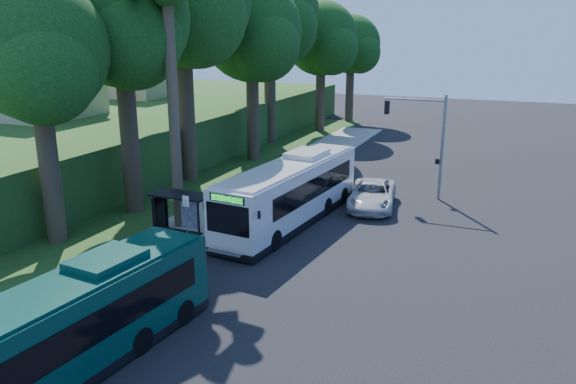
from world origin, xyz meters
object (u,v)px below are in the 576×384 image
at_px(teal_bus, 68,327).
at_px(pickup, 372,195).
at_px(white_bus, 291,191).
at_px(bus_shelter, 179,206).

distance_m(teal_bus, pickup, 22.17).
height_order(white_bus, teal_bus, white_bus).
xyz_separation_m(teal_bus, pickup, (4.56, 21.68, -0.90)).
bearing_deg(teal_bus, bus_shelter, 113.15).
distance_m(bus_shelter, teal_bus, 12.83).
relative_size(bus_shelter, white_bus, 0.24).
bearing_deg(pickup, teal_bus, -111.09).
distance_m(white_bus, teal_bus, 16.98).
height_order(white_bus, pickup, white_bus).
distance_m(bus_shelter, white_bus, 6.63).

